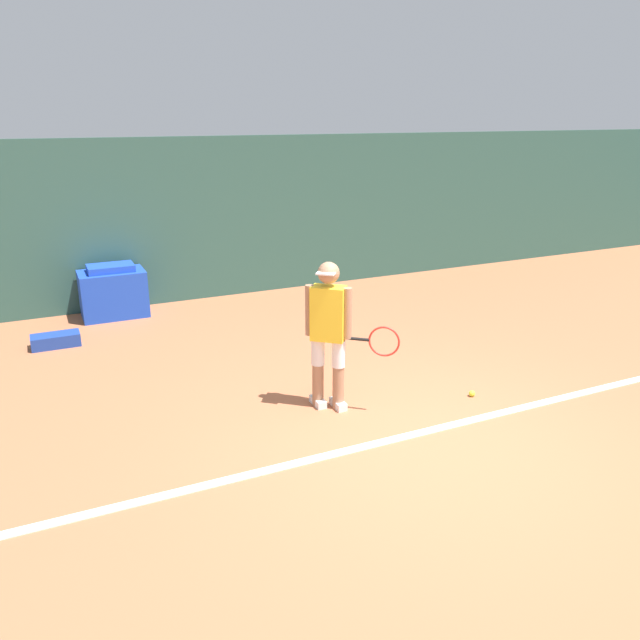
{
  "coord_description": "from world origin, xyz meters",
  "views": [
    {
      "loc": [
        -3.12,
        -4.31,
        2.96
      ],
      "look_at": [
        -0.52,
        1.27,
        0.9
      ],
      "focal_mm": 35.0,
      "sensor_mm": 36.0,
      "label": 1
    }
  ],
  "objects_px": {
    "tennis_player": "(330,329)",
    "covered_chair": "(113,292)",
    "tennis_ball": "(472,394)",
    "equipment_bag": "(56,340)"
  },
  "relations": [
    {
      "from": "tennis_ball",
      "to": "covered_chair",
      "type": "distance_m",
      "value": 5.6
    },
    {
      "from": "tennis_player",
      "to": "tennis_ball",
      "type": "distance_m",
      "value": 1.79
    },
    {
      "from": "tennis_player",
      "to": "covered_chair",
      "type": "distance_m",
      "value": 4.51
    },
    {
      "from": "covered_chair",
      "to": "tennis_ball",
      "type": "bearing_deg",
      "value": -55.79
    },
    {
      "from": "tennis_ball",
      "to": "covered_chair",
      "type": "xyz_separation_m",
      "value": [
        -3.14,
        4.62,
        0.34
      ]
    },
    {
      "from": "covered_chair",
      "to": "equipment_bag",
      "type": "xyz_separation_m",
      "value": [
        -0.9,
        -1.03,
        -0.29
      ]
    },
    {
      "from": "tennis_ball",
      "to": "equipment_bag",
      "type": "bearing_deg",
      "value": 138.4
    },
    {
      "from": "tennis_player",
      "to": "covered_chair",
      "type": "relative_size",
      "value": 1.65
    },
    {
      "from": "tennis_ball",
      "to": "equipment_bag",
      "type": "xyz_separation_m",
      "value": [
        -4.04,
        3.59,
        0.05
      ]
    },
    {
      "from": "tennis_player",
      "to": "tennis_ball",
      "type": "relative_size",
      "value": 23.02
    }
  ]
}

